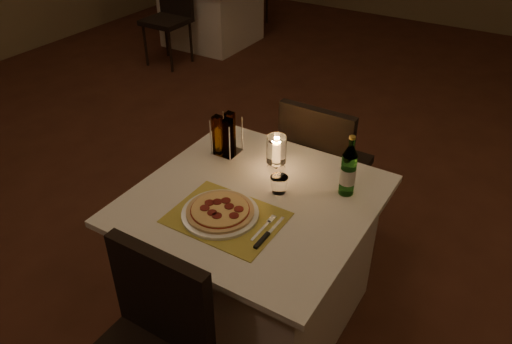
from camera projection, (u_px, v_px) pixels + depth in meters
The scene contains 15 objects.
floor at pixel (254, 258), 2.92m from camera, with size 8.00×10.00×0.02m, color #4D2619.
main_table at pixel (254, 259), 2.37m from camera, with size 1.00×1.00×0.74m.
chair_near at pixel (147, 343), 1.76m from camera, with size 0.42×0.42×0.90m.
chair_far at pixel (321, 159), 2.77m from camera, with size 0.42×0.42×0.90m.
placemat at pixel (226, 218), 2.04m from camera, with size 0.45×0.34×0.00m, color gold.
plate at pixel (220, 213), 2.05m from camera, with size 0.32×0.32×0.01m, color white.
pizza at pixel (220, 210), 2.04m from camera, with size 0.28×0.28×0.02m.
fork at pixel (265, 226), 1.99m from camera, with size 0.02×0.18×0.00m.
knife at pixel (265, 237), 1.93m from camera, with size 0.02×0.22×0.01m.
tumbler at pixel (279, 185), 2.17m from camera, with size 0.08×0.08×0.08m, color white, non-canonical shape.
water_bottle at pixel (348, 171), 2.12m from camera, with size 0.07×0.07×0.28m.
hurricane_candle at pixel (276, 151), 2.29m from camera, with size 0.09×0.09×0.18m.
cruet_caddy at pixel (226, 136), 2.41m from camera, with size 0.12×0.12×0.21m.
neighbor_table_left at pixel (212, 11), 5.77m from camera, with size 1.00×1.00×0.74m.
neighbor_chair_la at pixel (171, 10), 5.17m from camera, with size 0.42×0.42×0.90m.
Camera 1 is at (1.14, -1.82, 2.03)m, focal length 35.00 mm.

